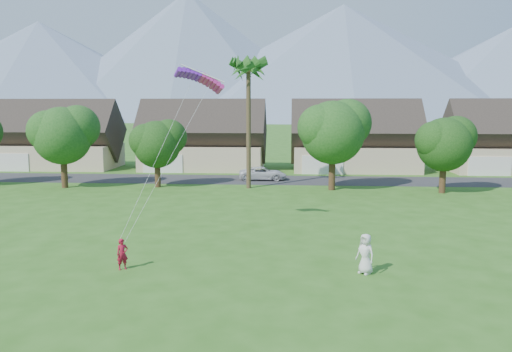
# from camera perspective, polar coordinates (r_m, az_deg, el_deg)

# --- Properties ---
(ground) EXTENTS (500.00, 500.00, 0.00)m
(ground) POSITION_cam_1_polar(r_m,az_deg,el_deg) (20.99, -1.95, -14.20)
(ground) COLOR #2D6019
(ground) RESTS_ON ground
(street) EXTENTS (90.00, 7.00, 0.01)m
(street) POSITION_cam_1_polar(r_m,az_deg,el_deg) (53.96, 1.76, -0.45)
(street) COLOR #2D2D30
(street) RESTS_ON ground
(kite_flyer) EXTENTS (0.67, 0.63, 1.54)m
(kite_flyer) POSITION_cam_1_polar(r_m,az_deg,el_deg) (25.47, -15.03, -8.61)
(kite_flyer) COLOR maroon
(kite_flyer) RESTS_ON ground
(watcher) EXTENTS (1.11, 1.11, 1.94)m
(watcher) POSITION_cam_1_polar(r_m,az_deg,el_deg) (24.53, 12.40, -8.68)
(watcher) COLOR silver
(watcher) RESTS_ON ground
(parked_car) EXTENTS (5.21, 2.60, 1.42)m
(parked_car) POSITION_cam_1_polar(r_m,az_deg,el_deg) (53.90, 0.77, 0.30)
(parked_car) COLOR silver
(parked_car) RESTS_ON ground
(mountain_ridge) EXTENTS (540.00, 240.00, 70.00)m
(mountain_ridge) POSITION_cam_1_polar(r_m,az_deg,el_deg) (280.26, 5.80, 12.29)
(mountain_ridge) COLOR slate
(mountain_ridge) RESTS_ON ground
(houses_row) EXTENTS (72.75, 8.19, 8.86)m
(houses_row) POSITION_cam_1_polar(r_m,az_deg,el_deg) (62.51, 2.55, 3.87)
(houses_row) COLOR beige
(houses_row) RESTS_ON ground
(tree_row) EXTENTS (62.27, 6.67, 8.45)m
(tree_row) POSITION_cam_1_polar(r_m,az_deg,el_deg) (47.45, 0.12, 4.32)
(tree_row) COLOR #47301C
(tree_row) RESTS_ON ground
(fan_palm) EXTENTS (3.00, 3.00, 13.80)m
(fan_palm) POSITION_cam_1_polar(r_m,az_deg,el_deg) (48.16, -0.87, 12.61)
(fan_palm) COLOR #4C3D26
(fan_palm) RESTS_ON ground
(parafoil_kite) EXTENTS (3.17, 1.42, 0.50)m
(parafoil_kite) POSITION_cam_1_polar(r_m,az_deg,el_deg) (30.83, -6.39, 11.15)
(parafoil_kite) COLOR #781BD1
(parafoil_kite) RESTS_ON ground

